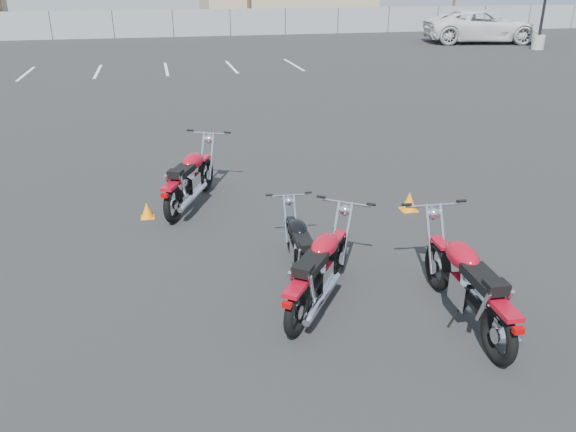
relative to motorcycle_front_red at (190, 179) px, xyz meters
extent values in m
plane|color=black|center=(1.07, -2.97, -0.52)|extent=(120.00, 120.00, 0.00)
torus|color=black|center=(0.33, 0.73, -0.19)|extent=(0.39, 0.64, 0.66)
cylinder|color=silver|center=(0.33, 0.73, -0.19)|extent=(0.17, 0.21, 0.17)
torus|color=black|center=(-0.35, -0.70, -0.19)|extent=(0.39, 0.64, 0.66)
cylinder|color=silver|center=(-0.35, -0.70, -0.19)|extent=(0.17, 0.21, 0.17)
cube|color=black|center=(-0.01, 0.01, -0.14)|extent=(0.59, 1.08, 0.07)
cube|color=silver|center=(-0.03, -0.04, -0.08)|extent=(0.46, 0.51, 0.33)
cylinder|color=silver|center=(-0.03, -0.04, 0.12)|extent=(0.32, 0.34, 0.29)
ellipsoid|color=#A2091B|center=(0.08, 0.19, 0.27)|extent=(0.57, 0.72, 0.28)
cube|color=black|center=(-0.15, -0.28, 0.25)|extent=(0.52, 0.67, 0.11)
cube|color=black|center=(-0.26, -0.53, 0.29)|extent=(0.30, 0.28, 0.13)
cube|color=#A2091B|center=(-0.36, -0.72, 0.16)|extent=(0.38, 0.50, 0.05)
cube|color=#A2091B|center=(0.33, 0.73, 0.16)|extent=(0.29, 0.40, 0.04)
cylinder|color=silver|center=(-0.16, -0.61, 0.08)|extent=(0.14, 0.21, 0.43)
cylinder|color=silver|center=(-0.39, -0.50, 0.08)|extent=(0.14, 0.21, 0.43)
cylinder|color=silver|center=(0.01, -0.36, -0.21)|extent=(0.61, 1.13, 0.14)
cylinder|color=silver|center=(-0.14, -0.68, -0.19)|extent=(0.28, 0.41, 0.14)
cylinder|color=silver|center=(0.48, 0.80, 0.16)|extent=(0.23, 0.41, 0.86)
cylinder|color=silver|center=(0.30, 0.89, 0.16)|extent=(0.23, 0.41, 0.86)
sphere|color=silver|center=(0.47, 1.00, 0.45)|extent=(0.23, 0.23, 0.17)
cylinder|color=silver|center=(0.48, 1.02, 0.56)|extent=(0.71, 0.36, 0.03)
cylinder|color=black|center=(0.81, 0.84, 0.60)|extent=(0.14, 0.09, 0.04)
cylinder|color=black|center=(0.12, 1.17, 0.60)|extent=(0.14, 0.09, 0.04)
cylinder|color=black|center=(-0.19, -0.02, -0.35)|extent=(0.17, 0.10, 0.33)
cube|color=#990505|center=(-0.48, -0.98, 0.08)|extent=(0.13, 0.11, 0.07)
torus|color=black|center=(1.35, -2.30, -0.26)|extent=(0.12, 0.52, 0.51)
cylinder|color=silver|center=(1.35, -2.30, -0.26)|extent=(0.09, 0.14, 0.14)
torus|color=black|center=(1.28, -3.54, -0.26)|extent=(0.12, 0.52, 0.51)
cylinder|color=silver|center=(1.28, -3.54, -0.26)|extent=(0.09, 0.14, 0.14)
cube|color=black|center=(1.31, -2.92, -0.23)|extent=(0.13, 0.90, 0.05)
cube|color=silver|center=(1.31, -2.96, -0.17)|extent=(0.26, 0.34, 0.26)
cylinder|color=silver|center=(1.31, -2.96, -0.02)|extent=(0.18, 0.22, 0.23)
ellipsoid|color=black|center=(1.32, -2.76, 0.10)|extent=(0.29, 0.51, 0.22)
cube|color=black|center=(1.30, -3.17, 0.08)|extent=(0.25, 0.48, 0.09)
cube|color=black|center=(1.29, -3.39, 0.12)|extent=(0.20, 0.16, 0.10)
cube|color=black|center=(1.28, -3.56, 0.01)|extent=(0.17, 0.37, 0.04)
cube|color=black|center=(1.35, -2.30, 0.01)|extent=(0.13, 0.30, 0.03)
cylinder|color=silver|center=(1.39, -3.41, -0.05)|extent=(0.05, 0.16, 0.34)
cylinder|color=silver|center=(1.18, -3.40, -0.05)|extent=(0.05, 0.16, 0.34)
cylinder|color=silver|center=(1.44, -3.18, -0.28)|extent=(0.13, 0.95, 0.11)
cylinder|color=silver|center=(1.42, -3.46, -0.26)|extent=(0.12, 0.31, 0.11)
cylinder|color=silver|center=(1.43, -2.20, 0.01)|extent=(0.06, 0.34, 0.68)
cylinder|color=silver|center=(1.27, -2.19, 0.01)|extent=(0.06, 0.34, 0.68)
sphere|color=silver|center=(1.36, -2.06, 0.24)|extent=(0.14, 0.14, 0.14)
cylinder|color=silver|center=(1.36, -2.04, 0.32)|extent=(0.60, 0.06, 0.03)
cylinder|color=black|center=(1.66, -2.07, 0.36)|extent=(0.10, 0.04, 0.03)
cylinder|color=black|center=(1.06, -2.04, 0.36)|extent=(0.10, 0.04, 0.03)
cylinder|color=black|center=(1.19, -3.00, -0.39)|extent=(0.14, 0.03, 0.26)
cube|color=#990505|center=(1.27, -3.78, -0.05)|extent=(0.09, 0.06, 0.05)
torus|color=black|center=(3.00, -3.77, -0.19)|extent=(0.16, 0.67, 0.66)
cylinder|color=silver|center=(3.00, -3.77, -0.19)|extent=(0.12, 0.18, 0.18)
torus|color=black|center=(2.91, -5.36, -0.19)|extent=(0.16, 0.67, 0.66)
cylinder|color=silver|center=(2.91, -5.36, -0.19)|extent=(0.12, 0.18, 0.18)
cube|color=black|center=(2.96, -4.56, -0.14)|extent=(0.18, 1.16, 0.07)
cube|color=silver|center=(2.96, -4.62, -0.08)|extent=(0.33, 0.44, 0.33)
cylinder|color=silver|center=(2.96, -4.62, 0.12)|extent=(0.24, 0.29, 0.29)
ellipsoid|color=#A2091B|center=(2.97, -4.37, 0.28)|extent=(0.37, 0.66, 0.28)
cube|color=black|center=(2.94, -4.89, 0.25)|extent=(0.32, 0.62, 0.11)
cube|color=black|center=(2.92, -5.17, 0.30)|extent=(0.25, 0.21, 0.13)
cube|color=#A2091B|center=(2.91, -5.38, 0.16)|extent=(0.22, 0.47, 0.06)
cube|color=#A2091B|center=(3.00, -3.77, 0.16)|extent=(0.16, 0.38, 0.04)
cylinder|color=silver|center=(3.05, -5.20, 0.09)|extent=(0.07, 0.21, 0.43)
cylinder|color=silver|center=(2.79, -5.19, 0.09)|extent=(0.07, 0.21, 0.43)
cylinder|color=silver|center=(3.12, -4.90, -0.21)|extent=(0.17, 1.22, 0.14)
cylinder|color=silver|center=(3.10, -5.26, -0.19)|extent=(0.15, 0.40, 0.15)
cylinder|color=silver|center=(3.11, -3.64, 0.17)|extent=(0.07, 0.44, 0.87)
cylinder|color=silver|center=(2.91, -3.63, 0.17)|extent=(0.07, 0.44, 0.87)
sphere|color=silver|center=(3.02, -3.46, 0.45)|extent=(0.19, 0.19, 0.18)
cylinder|color=silver|center=(3.02, -3.44, 0.56)|extent=(0.77, 0.08, 0.03)
cylinder|color=black|center=(3.41, -3.48, 0.61)|extent=(0.13, 0.05, 0.04)
cylinder|color=black|center=(2.64, -3.44, 0.61)|extent=(0.13, 0.05, 0.04)
cylinder|color=black|center=(2.80, -4.66, -0.35)|extent=(0.17, 0.04, 0.33)
cube|color=#990505|center=(2.90, -5.67, 0.09)|extent=(0.11, 0.07, 0.07)
torus|color=black|center=(1.79, -3.17, -0.21)|extent=(0.46, 0.57, 0.62)
cylinder|color=silver|center=(1.79, -3.17, -0.21)|extent=(0.18, 0.19, 0.16)
torus|color=black|center=(0.91, -4.38, -0.21)|extent=(0.46, 0.57, 0.62)
cylinder|color=silver|center=(0.91, -4.38, -0.21)|extent=(0.18, 0.19, 0.16)
cube|color=black|center=(1.35, -3.78, -0.17)|extent=(0.72, 0.94, 0.06)
cube|color=silver|center=(1.32, -3.82, -0.10)|extent=(0.46, 0.49, 0.31)
cylinder|color=silver|center=(1.32, -3.82, 0.08)|extent=(0.32, 0.33, 0.27)
ellipsoid|color=#A2091B|center=(1.46, -3.63, 0.23)|extent=(0.61, 0.67, 0.26)
cube|color=black|center=(1.17, -4.03, 0.20)|extent=(0.55, 0.62, 0.10)
cube|color=black|center=(1.02, -4.23, 0.25)|extent=(0.29, 0.28, 0.12)
cube|color=#A2091B|center=(0.90, -4.40, 0.12)|extent=(0.40, 0.46, 0.05)
cube|color=#A2091B|center=(1.79, -3.17, 0.12)|extent=(0.31, 0.36, 0.04)
cylinder|color=silver|center=(1.10, -4.33, 0.05)|extent=(0.15, 0.18, 0.40)
cylinder|color=silver|center=(0.90, -4.18, 0.05)|extent=(0.15, 0.18, 0.40)
cylinder|color=silver|center=(1.30, -4.12, -0.23)|extent=(0.74, 0.97, 0.13)
cylinder|color=silver|center=(1.11, -4.39, -0.21)|extent=(0.31, 0.37, 0.14)
cylinder|color=silver|center=(1.94, -3.13, 0.12)|extent=(0.28, 0.36, 0.81)
cylinder|color=silver|center=(1.79, -3.02, 0.12)|extent=(0.28, 0.36, 0.81)
sphere|color=silver|center=(1.96, -2.94, 0.39)|extent=(0.23, 0.23, 0.16)
cylinder|color=silver|center=(1.97, -2.92, 0.49)|extent=(0.60, 0.45, 0.03)
cylinder|color=black|center=(2.25, -3.15, 0.53)|extent=(0.12, 0.10, 0.04)
cylinder|color=black|center=(1.67, -2.73, 0.53)|extent=(0.12, 0.10, 0.04)
cylinder|color=black|center=(1.17, -3.77, -0.36)|extent=(0.15, 0.12, 0.31)
cube|color=#990505|center=(0.74, -4.61, 0.05)|extent=(0.12, 0.11, 0.06)
cone|color=orange|center=(3.81, -1.12, -0.34)|extent=(0.27, 0.27, 0.33)
cube|color=orange|center=(3.81, -1.12, -0.51)|extent=(0.29, 0.29, 0.01)
cone|color=orange|center=(-0.80, -0.40, -0.37)|extent=(0.21, 0.21, 0.27)
cube|color=orange|center=(-0.80, -0.40, -0.51)|extent=(0.23, 0.23, 0.01)
cylinder|color=#9B9993|center=(21.27, 19.77, -0.12)|extent=(0.70, 0.70, 0.80)
cube|color=gray|center=(1.07, 32.03, 0.38)|extent=(80.00, 0.04, 1.80)
cylinder|color=black|center=(-6.93, 32.03, 0.38)|extent=(0.06, 0.06, 1.80)
cylinder|color=black|center=(-2.93, 32.03, 0.38)|extent=(0.06, 0.06, 1.80)
cylinder|color=black|center=(1.07, 32.03, 0.38)|extent=(0.06, 0.06, 1.80)
cylinder|color=black|center=(5.07, 32.03, 0.38)|extent=(0.06, 0.06, 1.80)
cylinder|color=black|center=(9.07, 32.03, 0.38)|extent=(0.06, 0.06, 1.80)
cylinder|color=black|center=(13.07, 32.03, 0.38)|extent=(0.06, 0.06, 1.80)
cylinder|color=black|center=(17.07, 32.03, 0.38)|extent=(0.06, 0.06, 1.80)
cylinder|color=black|center=(21.07, 32.03, 0.38)|extent=(0.06, 0.06, 1.80)
cylinder|color=black|center=(25.07, 32.03, 0.38)|extent=(0.06, 0.06, 1.80)
cylinder|color=black|center=(29.07, 32.03, 0.38)|extent=(0.06, 0.06, 1.80)
cylinder|color=black|center=(33.07, 32.03, 0.38)|extent=(0.06, 0.06, 1.80)
cube|color=tan|center=(11.07, 41.03, 1.18)|extent=(14.00, 9.00, 3.40)
cube|color=silver|center=(-5.93, 17.03, -0.51)|extent=(0.12, 4.00, 0.01)
cube|color=silver|center=(-2.93, 17.03, -0.51)|extent=(0.12, 4.00, 0.01)
cube|color=silver|center=(0.07, 17.03, -0.51)|extent=(0.12, 4.00, 0.01)
cube|color=silver|center=(3.07, 17.03, -0.51)|extent=(0.12, 4.00, 0.01)
cube|color=silver|center=(6.07, 17.03, -0.51)|extent=(0.12, 4.00, 0.01)
imported|color=silver|center=(19.97, 23.73, 1.05)|extent=(4.94, 8.77, 3.14)
camera|label=1|loc=(-0.45, -9.77, 3.38)|focal=35.00mm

